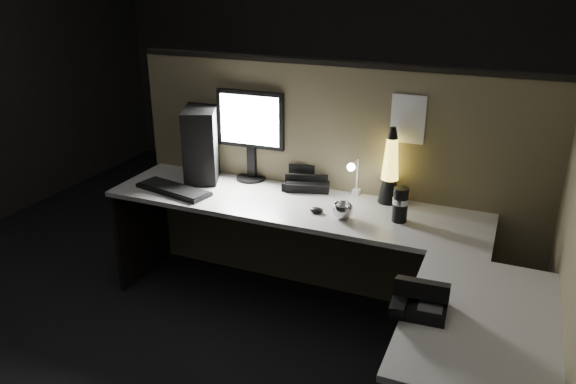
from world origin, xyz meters
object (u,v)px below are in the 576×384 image
at_px(monitor, 251,127).
at_px(desk_phone, 419,299).
at_px(pc_tower, 203,142).
at_px(lava_lamp, 390,172).
at_px(keyboard, 174,190).

bearing_deg(monitor, desk_phone, -42.41).
relative_size(pc_tower, desk_phone, 1.96).
distance_m(lava_lamp, desk_phone, 1.14).
distance_m(monitor, lava_lamp, 0.95).
xyz_separation_m(lava_lamp, desk_phone, (0.38, -1.07, -0.14)).
height_order(pc_tower, monitor, monitor).
height_order(pc_tower, keyboard, pc_tower).
xyz_separation_m(monitor, lava_lamp, (0.93, -0.05, -0.16)).
bearing_deg(pc_tower, desk_phone, -56.09).
relative_size(pc_tower, monitor, 0.81).
relative_size(monitor, lava_lamp, 1.27).
xyz_separation_m(monitor, desk_phone, (1.31, -1.12, -0.30)).
relative_size(monitor, keyboard, 1.16).
height_order(lava_lamp, desk_phone, lava_lamp).
relative_size(lava_lamp, desk_phone, 1.92).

